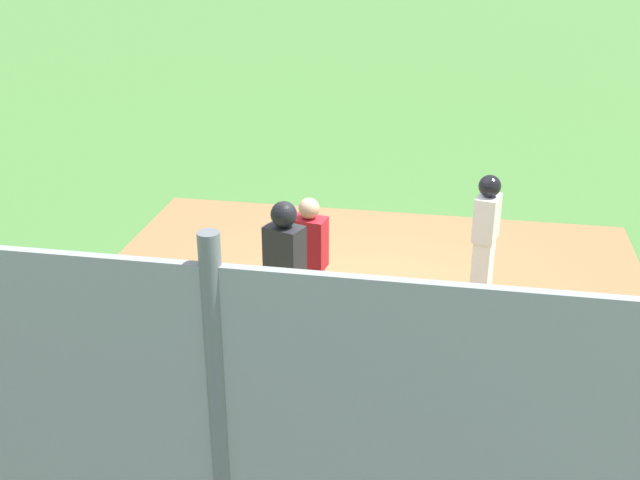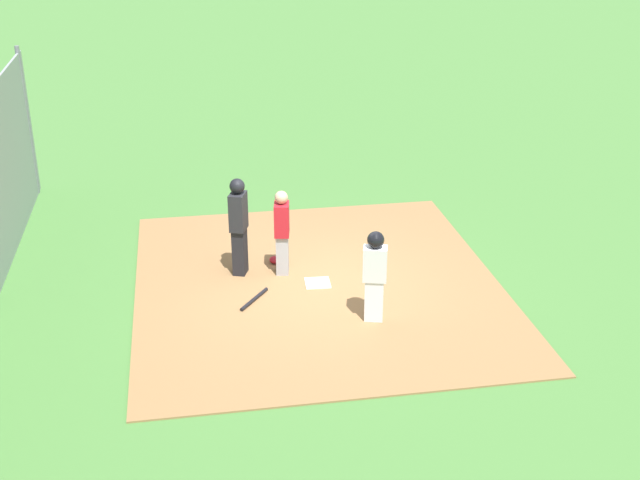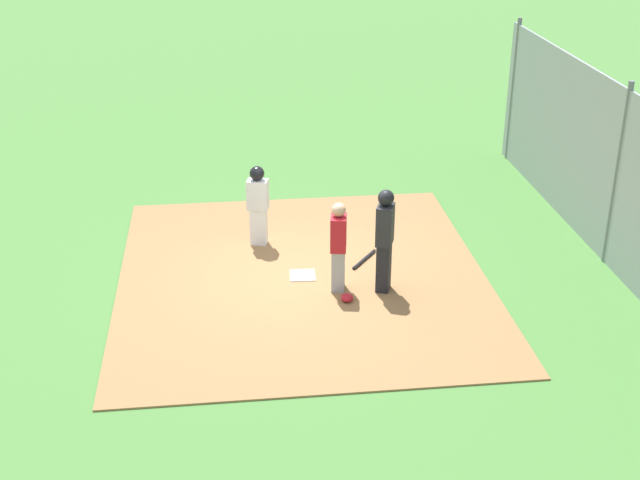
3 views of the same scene
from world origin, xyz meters
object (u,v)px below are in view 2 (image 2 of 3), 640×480
umpire (239,224)px  baseball_bat (254,299)px  home_plate (318,283)px  catcher (282,231)px  runner (375,271)px  catcher_mask (275,260)px

umpire → baseball_bat: bearing=-63.2°
home_plate → catcher: 1.13m
home_plate → baseball_bat: baseball_bat is taller
runner → baseball_bat: size_ratio=1.83×
catcher → baseball_bat: catcher is taller
baseball_bat → umpire: bearing=-137.1°
home_plate → baseball_bat: size_ratio=0.52×
catcher_mask → umpire: bearing=-64.0°
catcher → umpire: (-0.11, -0.76, 0.15)m
catcher → baseball_bat: (1.02, -0.62, -0.79)m
umpire → baseball_bat: 1.47m
home_plate → runner: bearing=25.6°
umpire → home_plate: bearing=-6.9°
catcher_mask → home_plate: bearing=33.2°
catcher → catcher_mask: size_ratio=6.60×
umpire → runner: bearing=-26.4°
runner → catcher_mask: (-2.42, -1.33, -0.81)m
runner → baseball_bat: 2.26m
umpire → runner: 2.90m
baseball_bat → catcher_mask: bearing=-164.1°
catcher → home_plate: bearing=-35.2°
catcher_mask → catcher: bearing=12.0°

